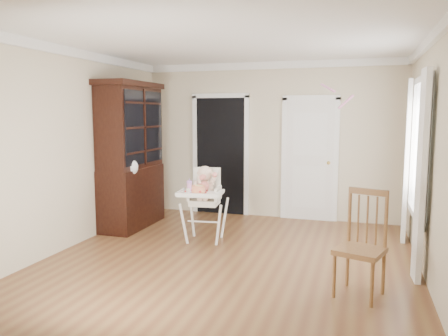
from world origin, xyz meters
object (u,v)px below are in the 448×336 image
(dining_chair, at_px, (361,247))
(high_chair, at_px, (204,196))
(china_cabinet, at_px, (131,155))
(sippy_cup, at_px, (189,185))
(cake, at_px, (198,189))

(dining_chair, bearing_deg, high_chair, 166.91)
(high_chair, relative_size, china_cabinet, 0.46)
(sippy_cup, relative_size, china_cabinet, 0.08)
(high_chair, distance_m, sippy_cup, 0.27)
(cake, distance_m, sippy_cup, 0.24)
(sippy_cup, bearing_deg, dining_chair, -26.98)
(high_chair, relative_size, sippy_cup, 5.87)
(china_cabinet, distance_m, dining_chair, 4.01)
(high_chair, relative_size, cake, 4.46)
(high_chair, distance_m, china_cabinet, 1.55)
(high_chair, distance_m, cake, 0.31)
(cake, bearing_deg, dining_chair, -25.91)
(sippy_cup, height_order, dining_chair, dining_chair)
(dining_chair, bearing_deg, china_cabinet, 172.26)
(high_chair, distance_m, dining_chair, 2.52)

